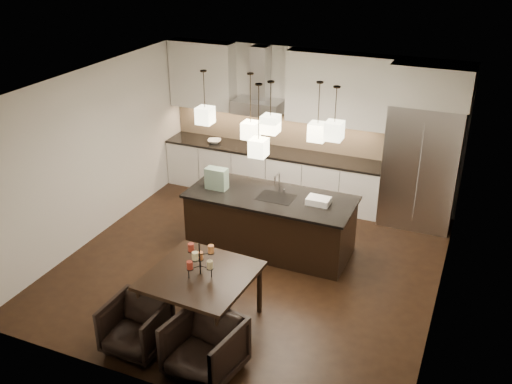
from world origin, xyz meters
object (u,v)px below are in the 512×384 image
at_px(refrigerator, 421,166).
at_px(armchair_right, 205,348).
at_px(island_body, 270,223).
at_px(dining_table, 202,299).
at_px(armchair_left, 136,326).

relative_size(refrigerator, armchair_right, 2.70).
height_order(refrigerator, island_body, refrigerator).
distance_m(island_body, dining_table, 2.13).
bearing_deg(dining_table, refrigerator, 64.84).
bearing_deg(armchair_left, dining_table, 55.63).
xyz_separation_m(dining_table, armchair_left, (-0.52, -0.74, -0.06)).
bearing_deg(refrigerator, armchair_right, -109.41).
distance_m(refrigerator, dining_table, 4.52).
height_order(armchair_left, armchair_right, armchair_right).
bearing_deg(island_body, refrigerator, 42.20).
height_order(dining_table, armchair_left, dining_table).
relative_size(island_body, armchair_right, 3.20).
bearing_deg(armchair_left, refrigerator, 61.25).
xyz_separation_m(dining_table, armchair_right, (0.45, -0.79, -0.02)).
bearing_deg(armchair_right, island_body, 106.75).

